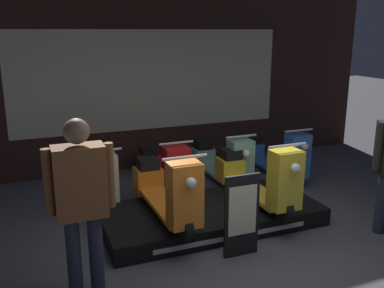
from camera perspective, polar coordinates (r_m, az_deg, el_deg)
name	(u,v)px	position (r m, az deg, el deg)	size (l,w,h in m)	color
ground_plane	(260,267)	(4.67, 9.02, -15.94)	(30.00, 30.00, 0.00)	#4C4C51
shop_wall_back	(151,77)	(7.51, -5.42, 8.87)	(8.63, 0.09, 3.20)	#331E19
display_platform	(211,215)	(5.51, 2.51, -9.43)	(2.73, 1.26, 0.23)	black
scooter_display_left	(166,190)	(5.05, -3.42, -6.19)	(0.48, 1.77, 0.93)	black
scooter_display_right	(258,177)	(5.54, 8.76, -4.41)	(0.48, 1.77, 0.93)	black
scooter_backrow_0	(97,178)	(6.26, -12.58, -4.48)	(0.48, 1.77, 0.93)	black
scooter_backrow_1	(163,170)	(6.48, -3.90, -3.48)	(0.48, 1.77, 0.93)	black
scooter_backrow_2	(222,163)	(6.83, 4.03, -2.50)	(0.48, 1.77, 0.93)	black
scooter_backrow_3	(275,156)	(7.31, 11.05, -1.59)	(0.48, 1.77, 0.93)	black
person_left_browsing	(81,196)	(3.85, -14.58, -6.72)	(0.60, 0.24, 1.68)	#232838
price_sign_board	(242,215)	(4.66, 6.63, -9.44)	(0.40, 0.04, 0.93)	black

